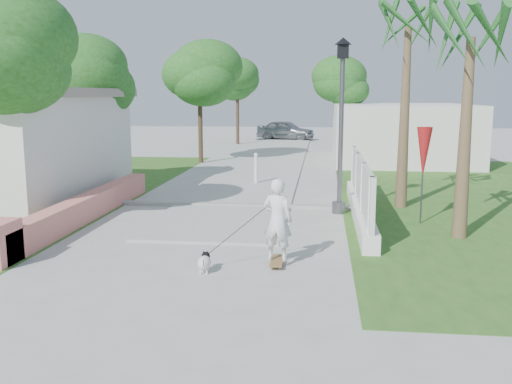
# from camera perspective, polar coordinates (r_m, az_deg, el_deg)

# --- Properties ---
(ground) EXTENTS (90.00, 90.00, 0.00)m
(ground) POSITION_cam_1_polar(r_m,az_deg,el_deg) (9.96, -7.91, -8.19)
(ground) COLOR #B7B7B2
(ground) RESTS_ON ground
(path_strip) EXTENTS (3.20, 36.00, 0.06)m
(path_strip) POSITION_cam_1_polar(r_m,az_deg,el_deg) (29.42, 1.85, 3.84)
(path_strip) COLOR #B7B7B2
(path_strip) RESTS_ON ground
(curb) EXTENTS (6.50, 0.25, 0.10)m
(curb) POSITION_cam_1_polar(r_m,az_deg,el_deg) (15.65, -2.43, -1.32)
(curb) COLOR #999993
(curb) RESTS_ON ground
(grass_left) EXTENTS (8.00, 20.00, 0.01)m
(grass_left) POSITION_cam_1_polar(r_m,az_deg,el_deg) (19.82, -21.89, 0.20)
(grass_left) COLOR #2E5D1D
(grass_left) RESTS_ON ground
(grass_right) EXTENTS (8.00, 20.00, 0.01)m
(grass_right) POSITION_cam_1_polar(r_m,az_deg,el_deg) (18.02, 21.21, -0.65)
(grass_right) COLOR #2E5D1D
(grass_right) RESTS_ON ground
(pink_wall) EXTENTS (0.45, 8.20, 0.80)m
(pink_wall) POSITION_cam_1_polar(r_m,az_deg,el_deg) (14.21, -17.30, -1.81)
(pink_wall) COLOR #E57E75
(pink_wall) RESTS_ON ground
(lattice_fence) EXTENTS (0.35, 7.00, 1.50)m
(lattice_fence) POSITION_cam_1_polar(r_m,az_deg,el_deg) (14.42, 10.38, -0.43)
(lattice_fence) COLOR white
(lattice_fence) RESTS_ON ground
(building_right) EXTENTS (6.00, 8.00, 2.60)m
(building_right) POSITION_cam_1_polar(r_m,az_deg,el_deg) (27.45, 14.15, 5.79)
(building_right) COLOR silver
(building_right) RESTS_ON ground
(street_lamp) EXTENTS (0.44, 0.44, 4.44)m
(street_lamp) POSITION_cam_1_polar(r_m,az_deg,el_deg) (14.68, 8.52, 7.20)
(street_lamp) COLOR #59595E
(street_lamp) RESTS_ON ground
(bollard) EXTENTS (0.14, 0.14, 1.09)m
(bollard) POSITION_cam_1_polar(r_m,az_deg,el_deg) (19.45, -0.01, 2.46)
(bollard) COLOR white
(bollard) RESTS_ON ground
(patio_umbrella) EXTENTS (0.36, 0.36, 2.30)m
(patio_umbrella) POSITION_cam_1_polar(r_m,az_deg,el_deg) (13.93, 16.42, 3.73)
(patio_umbrella) COLOR #59595E
(patio_umbrella) RESTS_ON ground
(tree_left_near) EXTENTS (3.60, 3.60, 5.28)m
(tree_left_near) POSITION_cam_1_polar(r_m,az_deg,el_deg) (13.99, -23.54, 12.11)
(tree_left_near) COLOR #4C3826
(tree_left_near) RESTS_ON ground
(tree_left_mid) EXTENTS (3.20, 3.20, 4.85)m
(tree_left_mid) POSITION_cam_1_polar(r_m,az_deg,el_deg) (19.34, -17.84, 10.60)
(tree_left_mid) COLOR #4C3826
(tree_left_mid) RESTS_ON ground
(tree_path_left) EXTENTS (3.40, 3.40, 5.23)m
(tree_path_left) POSITION_cam_1_polar(r_m,az_deg,el_deg) (25.73, -5.63, 11.41)
(tree_path_left) COLOR #4C3826
(tree_path_left) RESTS_ON ground
(tree_path_right) EXTENTS (3.00, 3.00, 4.79)m
(tree_path_right) POSITION_cam_1_polar(r_m,az_deg,el_deg) (29.16, 8.31, 10.51)
(tree_path_right) COLOR #4C3826
(tree_path_right) RESTS_ON ground
(tree_path_far) EXTENTS (3.20, 3.20, 5.17)m
(tree_path_far) POSITION_cam_1_polar(r_m,az_deg,el_deg) (35.54, -1.85, 10.98)
(tree_path_far) COLOR #4C3826
(tree_path_far) RESTS_ON ground
(palm_far) EXTENTS (1.80, 1.80, 5.30)m
(palm_far) POSITION_cam_1_polar(r_m,az_deg,el_deg) (15.88, 14.95, 14.61)
(palm_far) COLOR brown
(palm_far) RESTS_ON ground
(palm_near) EXTENTS (1.80, 1.80, 4.70)m
(palm_near) POSITION_cam_1_polar(r_m,az_deg,el_deg) (12.75, 20.65, 13.20)
(palm_near) COLOR brown
(palm_near) RESTS_ON ground
(skateboarder) EXTENTS (1.52, 0.83, 1.59)m
(skateboarder) POSITION_cam_1_polar(r_m,az_deg,el_deg) (10.15, -0.16, -3.47)
(skateboarder) COLOR olive
(skateboarder) RESTS_ON ground
(dog) EXTENTS (0.25, 0.51, 0.35)m
(dog) POSITION_cam_1_polar(r_m,az_deg,el_deg) (9.97, -5.17, -6.96)
(dog) COLOR silver
(dog) RESTS_ON ground
(parked_car) EXTENTS (4.12, 2.35, 1.32)m
(parked_car) POSITION_cam_1_polar(r_m,az_deg,el_deg) (38.91, 2.98, 6.21)
(parked_car) COLOR #999CA0
(parked_car) RESTS_ON ground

